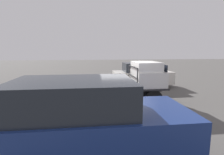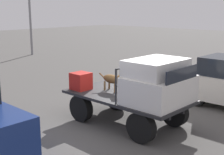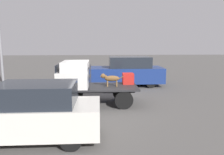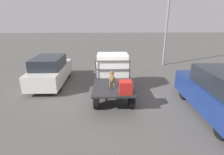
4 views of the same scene
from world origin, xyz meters
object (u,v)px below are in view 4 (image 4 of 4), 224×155
Objects in this scene: light_pole_near at (169,4)px; parked_pickup_far at (223,94)px; flatbed_truck at (113,86)px; cargo_crate at (126,87)px; dog at (112,78)px; parked_sedan at (50,71)px.

parked_pickup_far is at bearing 179.11° from light_pole_near.
parked_pickup_far reaches higher than flatbed_truck.
cargo_crate is at bearing 152.42° from light_pole_near.
cargo_crate is at bearing -153.61° from dog.
dog is at bearing 31.01° from cargo_crate.
parked_sedan is at bearing 76.09° from parked_pickup_far.
flatbed_truck is at bearing -120.77° from parked_sedan.
flatbed_truck is 4.83m from parked_pickup_far.
dog is at bearing 172.86° from flatbed_truck.
cargo_crate is at bearing -132.60° from parked_sedan.
cargo_crate is 9.55m from light_pole_near.
parked_sedan is 10.19m from light_pole_near.
light_pole_near reaches higher than dog.
light_pole_near is (4.37, -8.28, 4.01)m from parked_sedan.
parked_pickup_far is at bearing -118.79° from parked_sedan.
light_pole_near reaches higher than cargo_crate.
dog is 4.70m from parked_pickup_far.
parked_sedan reaches higher than dog.
light_pole_near reaches higher than flatbed_truck.
flatbed_truck is 0.90× the size of parked_sedan.
parked_sedan is at bearing 117.84° from light_pole_near.
flatbed_truck is at bearing 77.81° from parked_pickup_far.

